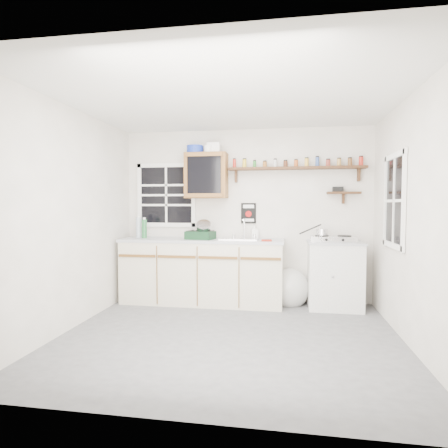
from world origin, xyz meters
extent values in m
cube|color=#505052|center=(0.00, 0.00, -0.01)|extent=(3.60, 3.20, 0.02)
cube|color=silver|center=(0.00, 0.00, 2.51)|extent=(3.60, 3.20, 0.02)
cube|color=beige|center=(-1.81, 0.00, 1.25)|extent=(0.02, 3.20, 2.50)
cube|color=beige|center=(1.81, 0.00, 1.25)|extent=(0.02, 3.20, 2.50)
cube|color=beige|center=(0.00, 1.61, 1.25)|extent=(3.60, 0.02, 2.50)
cube|color=beige|center=(0.00, -1.61, 1.25)|extent=(3.60, 0.02, 2.50)
cube|color=beige|center=(-0.58, 1.30, 0.44)|extent=(2.27, 0.60, 0.88)
cube|color=#919399|center=(-0.58, 1.30, 0.90)|extent=(2.31, 0.62, 0.04)
cube|color=brown|center=(-1.44, 0.99, 0.70)|extent=(0.53, 0.02, 0.03)
cube|color=brown|center=(-0.87, 0.99, 0.70)|extent=(0.53, 0.02, 0.03)
cube|color=brown|center=(-0.30, 0.99, 0.70)|extent=(0.53, 0.02, 0.03)
cube|color=brown|center=(0.27, 0.99, 0.70)|extent=(0.53, 0.02, 0.03)
cube|color=silver|center=(1.25, 1.33, 0.44)|extent=(0.70, 0.55, 0.88)
cube|color=#919399|center=(1.25, 1.33, 0.90)|extent=(0.73, 0.57, 0.03)
cube|color=silver|center=(-0.05, 1.30, 0.93)|extent=(0.52, 0.44, 0.03)
cylinder|color=silver|center=(0.00, 1.46, 1.06)|extent=(0.02, 0.02, 0.28)
cylinder|color=silver|center=(0.00, 1.40, 1.19)|extent=(0.02, 0.14, 0.02)
cube|color=brown|center=(-0.55, 1.45, 1.82)|extent=(0.60, 0.30, 0.65)
cube|color=black|center=(-0.55, 1.29, 1.82)|extent=(0.48, 0.02, 0.52)
cylinder|color=#1932A3|center=(-0.72, 1.45, 2.21)|extent=(0.24, 0.24, 0.11)
cube|color=white|center=(-0.44, 1.45, 2.22)|extent=(0.18, 0.15, 0.14)
cylinder|color=white|center=(-0.51, 1.40, 2.20)|extent=(0.12, 0.12, 0.10)
cube|color=#321B0E|center=(0.73, 1.51, 1.92)|extent=(1.91, 0.18, 0.04)
cube|color=#321B0E|center=(-0.13, 1.55, 1.82)|extent=(0.03, 0.10, 0.18)
cube|color=#321B0E|center=(1.58, 1.55, 1.82)|extent=(0.03, 0.10, 0.18)
cylinder|color=red|center=(-0.15, 1.51, 2.00)|extent=(0.04, 0.04, 0.12)
cylinder|color=black|center=(-0.15, 1.51, 2.07)|extent=(0.04, 0.04, 0.02)
cylinder|color=gold|center=(0.00, 1.51, 2.00)|extent=(0.06, 0.06, 0.12)
cylinder|color=black|center=(0.00, 1.51, 2.06)|extent=(0.05, 0.05, 0.02)
cylinder|color=#267226|center=(0.14, 1.51, 1.98)|extent=(0.05, 0.05, 0.09)
cylinder|color=black|center=(0.14, 1.51, 2.04)|extent=(0.04, 0.04, 0.02)
cylinder|color=#99591E|center=(0.29, 1.51, 1.98)|extent=(0.06, 0.06, 0.08)
cylinder|color=black|center=(0.29, 1.51, 2.02)|extent=(0.05, 0.05, 0.02)
cylinder|color=silver|center=(0.43, 1.51, 1.99)|extent=(0.05, 0.05, 0.10)
cylinder|color=black|center=(0.43, 1.51, 2.05)|extent=(0.04, 0.04, 0.02)
cylinder|color=#4C2614|center=(0.58, 1.51, 1.98)|extent=(0.06, 0.06, 0.08)
cylinder|color=black|center=(0.58, 1.51, 2.03)|extent=(0.05, 0.05, 0.02)
cylinder|color=#B24C19|center=(0.73, 1.51, 1.98)|extent=(0.05, 0.05, 0.09)
cylinder|color=black|center=(0.73, 1.51, 2.04)|extent=(0.05, 0.05, 0.02)
cylinder|color=gold|center=(0.87, 1.51, 1.99)|extent=(0.06, 0.06, 0.11)
cylinder|color=black|center=(0.87, 1.51, 2.06)|extent=(0.05, 0.05, 0.02)
cylinder|color=#334C8C|center=(1.02, 1.51, 2.00)|extent=(0.05, 0.05, 0.13)
cylinder|color=black|center=(1.02, 1.51, 2.07)|extent=(0.05, 0.05, 0.02)
cylinder|color=maroon|center=(1.16, 1.51, 1.98)|extent=(0.06, 0.06, 0.09)
cylinder|color=black|center=(1.16, 1.51, 2.03)|extent=(0.05, 0.05, 0.02)
cylinder|color=#BF8C3F|center=(1.31, 1.51, 1.99)|extent=(0.06, 0.06, 0.10)
cylinder|color=black|center=(1.31, 1.51, 2.04)|extent=(0.05, 0.05, 0.02)
cylinder|color=brown|center=(1.45, 1.51, 1.99)|extent=(0.06, 0.06, 0.10)
cylinder|color=black|center=(1.45, 1.51, 2.05)|extent=(0.05, 0.05, 0.02)
cylinder|color=red|center=(1.60, 1.51, 2.00)|extent=(0.06, 0.06, 0.12)
cylinder|color=black|center=(1.60, 1.51, 2.06)|extent=(0.05, 0.05, 0.02)
cube|color=#321B0E|center=(1.38, 1.52, 1.57)|extent=(0.45, 0.15, 0.03)
cube|color=#321B0E|center=(1.38, 1.56, 1.49)|extent=(0.03, 0.08, 0.14)
cube|color=black|center=(1.30, 1.52, 1.62)|extent=(0.14, 0.10, 0.07)
cube|color=black|center=(0.05, 1.59, 1.28)|extent=(0.22, 0.01, 0.30)
cube|color=white|center=(0.05, 1.58, 1.38)|extent=(0.16, 0.00, 0.05)
cylinder|color=#A50C0C|center=(0.05, 1.58, 1.27)|extent=(0.09, 0.01, 0.09)
cube|color=white|center=(0.05, 1.58, 1.18)|extent=(0.16, 0.00, 0.04)
cube|color=black|center=(-1.20, 1.59, 1.55)|extent=(0.85, 0.02, 0.90)
cube|color=white|center=(-1.20, 1.59, 1.55)|extent=(0.93, 0.03, 0.98)
cube|color=black|center=(1.79, 0.55, 1.45)|extent=(0.02, 0.70, 1.00)
cube|color=white|center=(1.79, 0.55, 1.45)|extent=(0.03, 0.78, 1.08)
cylinder|color=#A4B4C0|center=(-1.55, 1.33, 1.07)|extent=(0.08, 0.08, 0.30)
cylinder|color=white|center=(-1.55, 1.33, 1.24)|extent=(0.04, 0.04, 0.03)
cylinder|color=#226833|center=(-1.44, 1.30, 1.05)|extent=(0.07, 0.07, 0.27)
cylinder|color=white|center=(-1.44, 1.30, 1.20)|extent=(0.04, 0.04, 0.03)
cube|color=black|center=(-0.60, 1.24, 0.98)|extent=(0.42, 0.35, 0.11)
cylinder|color=silver|center=(-0.55, 1.24, 1.09)|extent=(0.24, 0.26, 0.22)
imported|color=white|center=(0.14, 1.52, 1.02)|extent=(0.12, 0.12, 0.21)
cube|color=maroon|center=(0.34, 1.12, 0.93)|extent=(0.14, 0.13, 0.02)
cube|color=silver|center=(1.22, 1.31, 0.95)|extent=(0.60, 0.33, 0.07)
cylinder|color=black|center=(1.07, 1.31, 0.99)|extent=(0.18, 0.18, 0.01)
cylinder|color=black|center=(1.37, 1.31, 0.99)|extent=(0.18, 0.18, 0.01)
cylinder|color=silver|center=(1.07, 1.31, 1.03)|extent=(0.15, 0.15, 0.09)
cylinder|color=black|center=(0.92, 1.38, 1.07)|extent=(0.30, 0.05, 0.15)
ellipsoid|color=beige|center=(0.65, 1.40, 0.23)|extent=(0.48, 0.43, 0.50)
cone|color=beige|center=(0.67, 1.40, 0.46)|extent=(0.14, 0.14, 0.14)
camera|label=1|loc=(0.58, -3.88, 1.41)|focal=30.00mm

